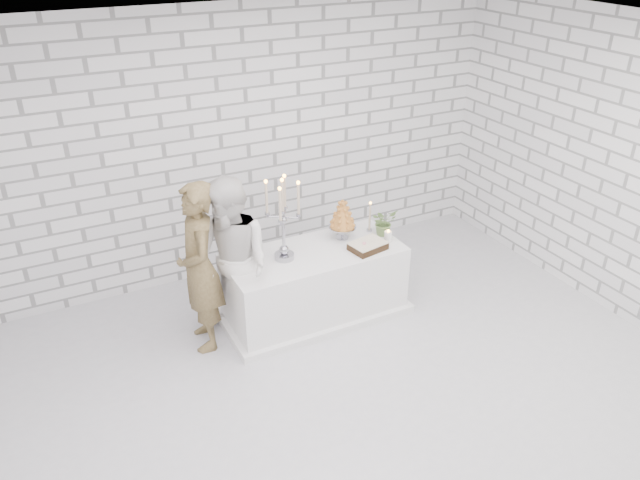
{
  "coord_description": "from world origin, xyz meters",
  "views": [
    {
      "loc": [
        -2.23,
        -3.63,
        3.76
      ],
      "look_at": [
        0.07,
        0.89,
        1.05
      ],
      "focal_mm": 34.52,
      "sensor_mm": 36.0,
      "label": 1
    }
  ],
  "objects_px": {
    "cake_table": "(314,284)",
    "croquembouche": "(343,219)",
    "candelabra": "(283,220)",
    "groom": "(200,268)",
    "bride": "(232,264)"
  },
  "relations": [
    {
      "from": "croquembouche",
      "to": "groom",
      "type": "bearing_deg",
      "value": -177.33
    },
    {
      "from": "groom",
      "to": "candelabra",
      "type": "xyz_separation_m",
      "value": [
        0.84,
        -0.04,
        0.33
      ]
    },
    {
      "from": "bride",
      "to": "candelabra",
      "type": "relative_size",
      "value": 1.99
    },
    {
      "from": "cake_table",
      "to": "candelabra",
      "type": "distance_m",
      "value": 0.86
    },
    {
      "from": "groom",
      "to": "candelabra",
      "type": "height_order",
      "value": "groom"
    },
    {
      "from": "groom",
      "to": "bride",
      "type": "relative_size",
      "value": 1.0
    },
    {
      "from": "cake_table",
      "to": "candelabra",
      "type": "height_order",
      "value": "candelabra"
    },
    {
      "from": "cake_table",
      "to": "bride",
      "type": "distance_m",
      "value": 0.98
    },
    {
      "from": "groom",
      "to": "cake_table",
      "type": "bearing_deg",
      "value": 93.66
    },
    {
      "from": "cake_table",
      "to": "croquembouche",
      "type": "xyz_separation_m",
      "value": [
        0.4,
        0.13,
        0.6
      ]
    },
    {
      "from": "candelabra",
      "to": "croquembouche",
      "type": "xyz_separation_m",
      "value": [
        0.71,
        0.12,
        -0.2
      ]
    },
    {
      "from": "groom",
      "to": "candelabra",
      "type": "distance_m",
      "value": 0.9
    },
    {
      "from": "cake_table",
      "to": "bride",
      "type": "height_order",
      "value": "bride"
    },
    {
      "from": "cake_table",
      "to": "croquembouche",
      "type": "relative_size",
      "value": 3.99
    },
    {
      "from": "bride",
      "to": "candelabra",
      "type": "distance_m",
      "value": 0.64
    }
  ]
}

